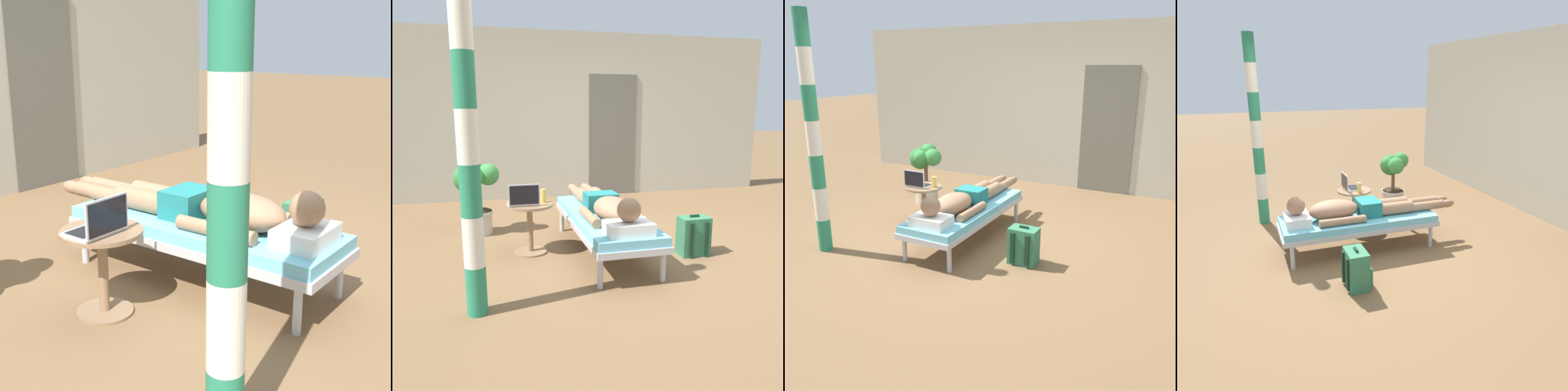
# 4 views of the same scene
# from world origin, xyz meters

# --- Properties ---
(ground_plane) EXTENTS (40.00, 40.00, 0.00)m
(ground_plane) POSITION_xyz_m (0.00, 0.00, 0.00)
(ground_plane) COLOR brown
(house_door_panel) EXTENTS (0.84, 0.03, 2.04)m
(house_door_panel) POSITION_xyz_m (0.74, 2.74, 1.02)
(house_door_panel) COLOR #625F54
(house_door_panel) RESTS_ON ground
(lounge_chair) EXTENTS (0.67, 1.91, 0.42)m
(lounge_chair) POSITION_xyz_m (-0.25, -0.11, 0.35)
(lounge_chair) COLOR #B7B7BC
(lounge_chair) RESTS_ON ground
(person_reclining) EXTENTS (0.53, 2.17, 0.32)m
(person_reclining) POSITION_xyz_m (-0.25, -0.18, 0.52)
(person_reclining) COLOR white
(person_reclining) RESTS_ON lounge_chair
(side_table) EXTENTS (0.48, 0.48, 0.52)m
(side_table) POSITION_xyz_m (-0.99, 0.06, 0.36)
(side_table) COLOR #8C6B4C
(side_table) RESTS_ON ground
(laptop) EXTENTS (0.31, 0.24, 0.23)m
(laptop) POSITION_xyz_m (-1.05, 0.01, 0.58)
(laptop) COLOR silver
(laptop) RESTS_ON side_table
(drink_glass) EXTENTS (0.06, 0.06, 0.14)m
(drink_glass) POSITION_xyz_m (-0.84, 0.09, 0.59)
(drink_glass) COLOR gold
(drink_glass) RESTS_ON side_table
(backpack) EXTENTS (0.30, 0.26, 0.42)m
(backpack) POSITION_xyz_m (0.62, -0.41, 0.20)
(backpack) COLOR #33724C
(backpack) RESTS_ON ground
(porch_post) EXTENTS (0.15, 0.15, 2.59)m
(porch_post) POSITION_xyz_m (-1.52, -1.16, 1.29)
(porch_post) COLOR #267F59
(porch_post) RESTS_ON ground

